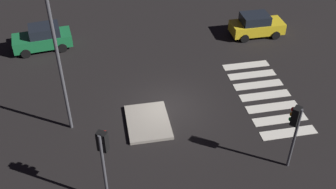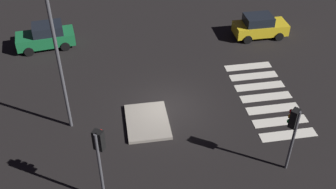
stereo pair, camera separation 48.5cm
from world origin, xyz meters
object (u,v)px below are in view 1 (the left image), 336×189
object	(u,v)px
traffic_light_west	(103,151)
street_lamp	(54,35)
traffic_island	(148,122)
car_yellow	(256,25)
car_green	(43,38)
traffic_light_south	(295,123)

from	to	relation	value
traffic_light_west	street_lamp	xyz separation A→B (m)	(5.39, 1.72, 2.73)
traffic_island	street_lamp	xyz separation A→B (m)	(0.48, 4.29, 5.80)
traffic_island	street_lamp	world-z (taller)	street_lamp
car_yellow	street_lamp	bearing A→B (deg)	-150.56
car_yellow	traffic_light_west	bearing A→B (deg)	-132.79
traffic_island	traffic_light_west	size ratio (longest dim) A/B	0.77
car_green	traffic_island	bearing A→B (deg)	115.92
traffic_island	traffic_light_south	size ratio (longest dim) A/B	0.87
car_green	traffic_light_west	distance (m)	15.08
traffic_light_south	street_lamp	size ratio (longest dim) A/B	0.42
car_green	street_lamp	distance (m)	10.54
traffic_light_south	car_yellow	bearing A→B (deg)	-56.09
traffic_island	traffic_light_south	xyz separation A→B (m)	(-4.44, -6.36, 2.71)
traffic_island	traffic_light_west	world-z (taller)	traffic_light_west
traffic_island	car_green	bearing A→B (deg)	32.66
car_yellow	traffic_light_west	distance (m)	18.27
traffic_light_south	traffic_light_west	world-z (taller)	traffic_light_west
street_lamp	traffic_light_south	bearing A→B (deg)	-114.82
traffic_island	car_green	size ratio (longest dim) A/B	0.75
traffic_island	traffic_light_south	bearing A→B (deg)	-124.93
car_green	traffic_light_south	size ratio (longest dim) A/B	1.16
street_lamp	traffic_light_west	bearing A→B (deg)	-162.26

